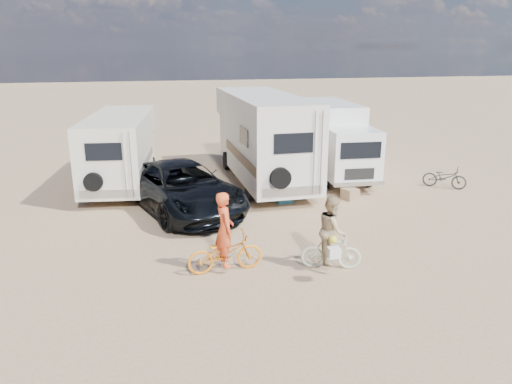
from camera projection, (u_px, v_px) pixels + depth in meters
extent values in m
plane|color=tan|center=(305.00, 245.00, 13.63)|extent=(140.00, 140.00, 0.00)
imported|color=black|center=(182.00, 187.00, 16.34)|extent=(4.41, 6.37, 1.62)
imported|color=orange|center=(225.00, 253.00, 11.93)|extent=(1.92, 0.79, 0.99)
imported|color=beige|center=(331.00, 252.00, 12.09)|extent=(1.56, 0.87, 0.90)
imported|color=#E45126|center=(225.00, 236.00, 11.80)|extent=(0.50, 0.71, 1.87)
imported|color=tan|center=(332.00, 237.00, 11.98)|extent=(0.87, 0.99, 1.71)
imported|color=#252725|center=(445.00, 177.00, 19.05)|extent=(1.64, 1.48, 0.86)
cube|color=teal|center=(284.00, 197.00, 17.28)|extent=(0.60, 0.46, 0.45)
cube|color=#8B6F51|center=(350.00, 194.00, 17.69)|extent=(0.64, 0.64, 0.40)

